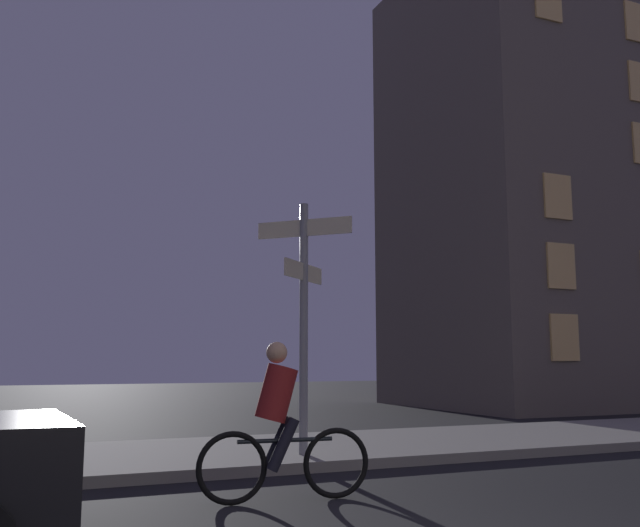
{
  "coord_description": "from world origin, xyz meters",
  "views": [
    {
      "loc": [
        -2.85,
        -3.52,
        1.42
      ],
      "look_at": [
        1.02,
        5.43,
        2.78
      ],
      "focal_mm": 38.93,
      "sensor_mm": 36.0,
      "label": 1
    }
  ],
  "objects": [
    {
      "name": "building_right_block",
      "position": [
        13.3,
        13.98,
        7.05
      ],
      "size": [
        9.9,
        7.21,
        14.11
      ],
      "color": "#6B6056",
      "rests_on": "ground_plane"
    },
    {
      "name": "cyclist",
      "position": [
        -0.34,
        3.28,
        0.75
      ],
      "size": [
        1.82,
        0.36,
        1.61
      ],
      "color": "black",
      "rests_on": "ground_plane"
    },
    {
      "name": "signpost",
      "position": [
        0.82,
        5.54,
        2.21
      ],
      "size": [
        1.05,
        1.05,
        3.51
      ],
      "color": "gray",
      "rests_on": "sidewalk_kerb"
    },
    {
      "name": "sidewalk_kerb",
      "position": [
        0.0,
        6.51,
        0.07
      ],
      "size": [
        40.0,
        3.41,
        0.14
      ],
      "primitive_type": "cube",
      "color": "gray",
      "rests_on": "ground_plane"
    }
  ]
}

